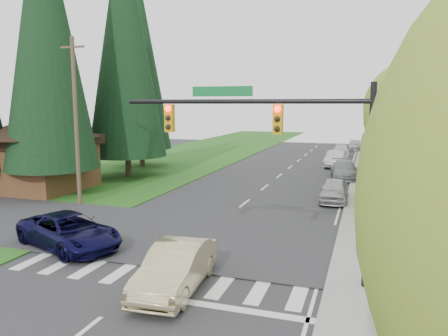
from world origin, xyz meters
The scene contains 28 objects.
ground centered at (0.00, 0.00, 0.00)m, with size 120.00×120.00×0.00m, color #28282B.
grass_west centered at (-13.00, 20.00, 0.03)m, with size 14.00×110.00×0.06m, color #1F5717.
cross_street centered at (0.00, 8.00, 0.00)m, with size 120.00×8.00×0.10m, color #28282B.
sidewalk_east centered at (6.90, 22.00, 0.07)m, with size 1.80×80.00×0.13m, color gray.
curb_east centered at (6.05, 22.00, 0.07)m, with size 0.20×80.00×0.13m, color gray.
stone_wall_north centered at (8.60, 30.00, 0.35)m, with size 0.70×40.00×0.70m, color #4C4438.
traffic_signal centered at (4.37, 4.50, 4.98)m, with size 8.70×0.37×6.80m.
brown_building centered at (-15.00, 15.00, 3.14)m, with size 8.40×8.40×5.40m.
utility_pole centered at (-9.50, 12.00, 5.14)m, with size 1.60×0.24×10.00m.
decid_tree_0 centered at (9.20, 14.00, 5.60)m, with size 4.80×4.80×8.37m.
decid_tree_1 centered at (9.30, 21.00, 5.80)m, with size 5.20×5.20×8.80m.
decid_tree_2 centered at (9.10, 28.00, 5.93)m, with size 5.00×5.00×8.82m.
decid_tree_3 centered at (9.20, 35.00, 5.66)m, with size 5.00×5.00×8.55m.
decid_tree_4 centered at (9.30, 42.00, 6.06)m, with size 5.40×5.40×9.18m.
decid_tree_5 centered at (9.10, 49.00, 5.53)m, with size 4.80×4.80×8.30m.
decid_tree_6 centered at (9.20, 56.00, 5.86)m, with size 5.20×5.20×8.86m.
conifer_w_a centered at (-13.00, 14.00, 10.79)m, with size 6.12×6.12×19.80m.
conifer_w_b centered at (-16.00, 18.00, 9.79)m, with size 5.44×5.44×17.80m.
conifer_w_c centered at (-12.00, 22.00, 11.29)m, with size 6.46×6.46×20.80m.
conifer_w_e centered at (-14.00, 28.00, 10.29)m, with size 5.78×5.78×18.80m.
conifer_e_c centered at (14.00, 48.00, 9.29)m, with size 5.10×5.10×16.80m.
sedan_champagne centered at (1.26, 2.54, 0.76)m, with size 1.61×4.63×1.52m, color #CABB86.
suv_navy centered at (-4.85, 5.00, 0.74)m, with size 2.44×5.29×1.47m, color black.
parked_car_a centered at (5.24, 17.75, 0.72)m, with size 1.70×4.23×1.44m, color #A8A8AD.
parked_car_b centered at (5.39, 26.67, 0.75)m, with size 2.09×5.14×1.49m, color gray.
parked_car_c centered at (4.20, 33.57, 0.78)m, with size 1.64×4.71×1.55m, color silver.
parked_car_d centered at (4.20, 41.63, 0.77)m, with size 1.83×4.54×1.55m, color silver.
parked_car_e centered at (5.54, 49.98, 0.65)m, with size 1.82×4.48×1.30m, color #A6A7AB.
Camera 1 is at (7.10, -10.03, 6.12)m, focal length 35.00 mm.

